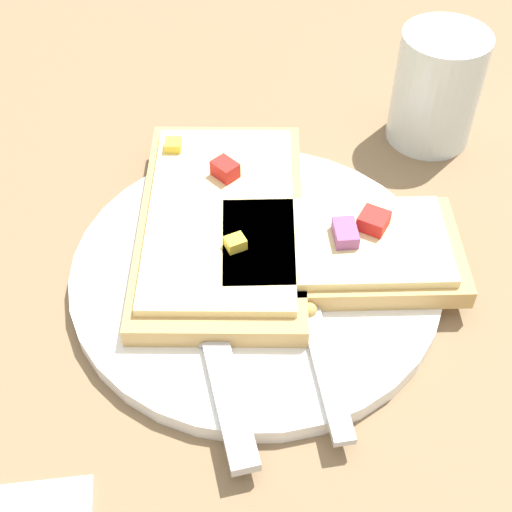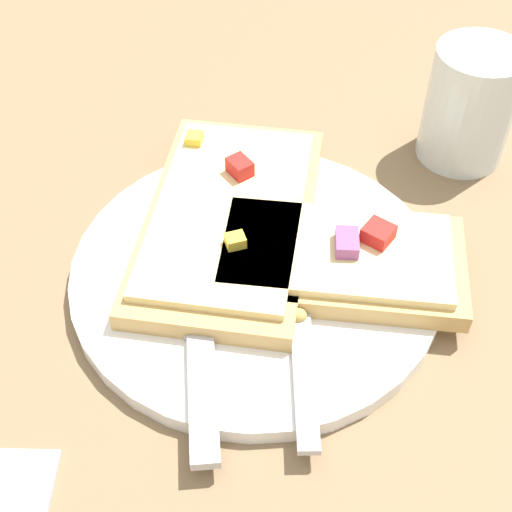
% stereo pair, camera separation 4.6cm
% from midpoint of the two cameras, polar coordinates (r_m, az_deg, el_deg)
% --- Properties ---
extents(ground_plane, '(4.00, 4.00, 0.00)m').
position_cam_midpoint_polar(ground_plane, '(0.48, -2.76, -1.94)').
color(ground_plane, '#7F6647').
extents(plate, '(0.24, 0.24, 0.01)m').
position_cam_midpoint_polar(plate, '(0.47, -2.79, -1.46)').
color(plate, white).
rests_on(plate, ground).
extents(fork, '(0.03, 0.22, 0.01)m').
position_cam_midpoint_polar(fork, '(0.46, 0.69, -1.67)').
color(fork, '#B7B7BC').
rests_on(fork, plate).
extents(knife, '(0.04, 0.22, 0.01)m').
position_cam_midpoint_polar(knife, '(0.43, -6.55, -6.24)').
color(knife, '#B7B7BC').
rests_on(knife, plate).
extents(pizza_slice_main, '(0.13, 0.21, 0.03)m').
position_cam_midpoint_polar(pizza_slice_main, '(0.49, -5.49, 2.72)').
color(pizza_slice_main, tan).
rests_on(pizza_slice_main, plate).
extents(pizza_slice_corner, '(0.17, 0.10, 0.03)m').
position_cam_midpoint_polar(pizza_slice_corner, '(0.47, 3.47, 0.75)').
color(pizza_slice_corner, tan).
rests_on(pizza_slice_corner, plate).
extents(crumb_scatter, '(0.02, 0.15, 0.01)m').
position_cam_midpoint_polar(crumb_scatter, '(0.47, 0.30, -0.30)').
color(crumb_scatter, tan).
rests_on(crumb_scatter, plate).
extents(drinking_glass, '(0.07, 0.07, 0.09)m').
position_cam_midpoint_polar(drinking_glass, '(0.58, 12.00, 12.91)').
color(drinking_glass, silver).
rests_on(drinking_glass, ground).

